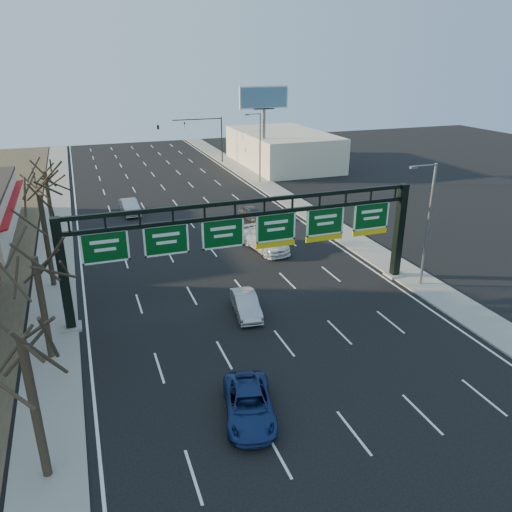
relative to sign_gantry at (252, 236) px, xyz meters
name	(u,v)px	position (x,y,z in m)	size (l,w,h in m)	color
ground	(298,361)	(-0.16, -8.00, -4.63)	(160.00, 160.00, 0.00)	black
sidewalk_left	(55,261)	(-12.96, 12.00, -4.57)	(3.00, 120.00, 0.12)	gray
sidewalk_right	(332,227)	(12.64, 12.00, -4.57)	(3.00, 120.00, 0.12)	gray
lane_markings	(206,243)	(-0.16, 12.00, -4.62)	(21.60, 120.00, 0.01)	white
sign_gantry	(252,236)	(0.00, 0.00, 0.00)	(24.60, 1.20, 7.20)	black
building_right_distant	(282,149)	(19.84, 42.00, -2.13)	(12.00, 20.00, 5.00)	beige
tree_near	(15,311)	(-12.96, -12.00, 2.86)	(3.60, 3.60, 8.86)	black
tree_gantry	(31,238)	(-12.96, -3.00, 2.48)	(3.60, 3.60, 8.48)	black
tree_mid	(37,181)	(-12.96, 7.00, 3.23)	(3.60, 3.60, 9.24)	black
tree_far	(43,159)	(-12.96, 17.00, 2.86)	(3.60, 3.60, 8.86)	black
streetlight_near	(427,219)	(12.31, -2.00, 0.45)	(2.15, 0.22, 9.00)	slate
streetlight_far	(259,144)	(12.31, 32.00, 0.45)	(2.15, 0.22, 9.00)	slate
billboard_right	(264,108)	(14.84, 36.98, 4.43)	(7.00, 0.50, 12.00)	slate
traffic_signal_mast	(183,129)	(5.53, 47.00, 0.87)	(10.16, 0.54, 7.00)	black
car_blue_suv	(249,405)	(-4.20, -11.37, -3.96)	(2.21, 4.80, 1.33)	navy
car_silver_sedan	(246,304)	(-1.10, -1.85, -3.94)	(1.45, 4.17, 1.37)	#A0A0A4
car_white_wagon	(266,241)	(4.28, 8.60, -3.81)	(2.29, 5.62, 1.63)	white
car_grey_far	(252,213)	(6.09, 17.15, -3.96)	(1.57, 3.90, 1.33)	#3E4043
car_silver_distant	(130,207)	(-5.51, 23.51, -3.86)	(1.62, 4.65, 1.53)	#BBBBC0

